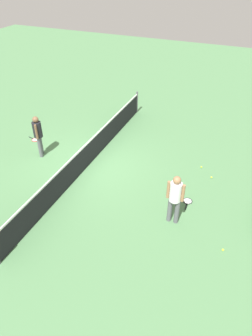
{
  "coord_description": "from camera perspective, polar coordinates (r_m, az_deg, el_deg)",
  "views": [
    {
      "loc": [
        -8.41,
        -5.1,
        6.82
      ],
      "look_at": [
        -0.85,
        -1.89,
        0.9
      ],
      "focal_mm": 32.89,
      "sensor_mm": 36.0,
      "label": 1
    }
  ],
  "objects": [
    {
      "name": "player_near_side",
      "position": [
        8.97,
        9.09,
        -5.14
      ],
      "size": [
        0.34,
        0.52,
        1.7
      ],
      "color": "#595960",
      "rests_on": "ground_plane"
    },
    {
      "name": "court_net",
      "position": [
        11.69,
        -6.94,
        2.78
      ],
      "size": [
        10.09,
        0.09,
        1.07
      ],
      "color": "#4C4C51",
      "rests_on": "ground_plane"
    },
    {
      "name": "tennis_ball_near_player",
      "position": [
        12.0,
        13.79,
        0.17
      ],
      "size": [
        0.07,
        0.07,
        0.07
      ],
      "primitive_type": "sphere",
      "color": "#C6E033",
      "rests_on": "ground_plane"
    },
    {
      "name": "tennis_racket_far_player",
      "position": [
        13.98,
        -16.52,
        5.07
      ],
      "size": [
        0.38,
        0.61,
        0.03
      ],
      "color": "red",
      "rests_on": "ground_plane"
    },
    {
      "name": "player_far_side",
      "position": [
        12.35,
        -16.01,
        6.25
      ],
      "size": [
        0.5,
        0.46,
        1.7
      ],
      "color": "#595960",
      "rests_on": "ground_plane"
    },
    {
      "name": "tennis_racket_near_player",
      "position": [
        10.37,
        11.31,
        -6.11
      ],
      "size": [
        0.59,
        0.33,
        0.03
      ],
      "color": "black",
      "rests_on": "ground_plane"
    },
    {
      "name": "tennis_ball_midcourt",
      "position": [
        9.17,
        17.52,
        -14.26
      ],
      "size": [
        0.07,
        0.07,
        0.07
      ],
      "primitive_type": "sphere",
      "color": "#C6E033",
      "rests_on": "ground_plane"
    },
    {
      "name": "tennis_ball_by_net",
      "position": [
        11.56,
        15.56,
        -1.68
      ],
      "size": [
        0.07,
        0.07,
        0.07
      ],
      "primitive_type": "sphere",
      "color": "#C6E033",
      "rests_on": "ground_plane"
    },
    {
      "name": "ground_plane",
      "position": [
        11.97,
        -6.77,
        0.77
      ],
      "size": [
        40.0,
        40.0,
        0.0
      ],
      "primitive_type": "plane",
      "color": "#4C7A4C"
    }
  ]
}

